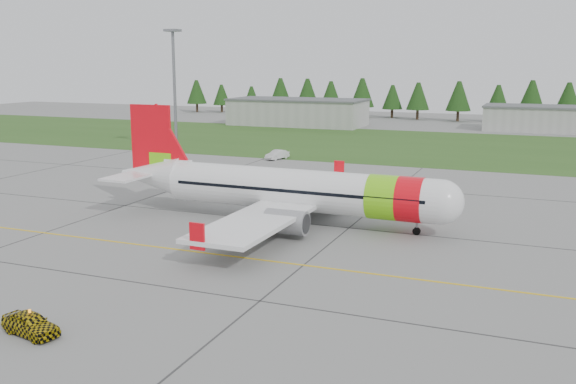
% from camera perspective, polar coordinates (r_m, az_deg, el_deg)
% --- Properties ---
extents(ground, '(320.00, 320.00, 0.00)m').
position_cam_1_polar(ground, '(46.73, -13.86, -7.73)').
color(ground, gray).
rests_on(ground, ground).
extents(aircraft, '(35.72, 32.78, 10.83)m').
position_cam_1_polar(aircraft, '(61.14, 0.30, 0.18)').
color(aircraft, white).
rests_on(aircraft, ground).
extents(follow_me_car, '(1.60, 1.78, 3.86)m').
position_cam_1_polar(follow_me_car, '(39.15, -22.05, -9.08)').
color(follow_me_car, gold).
rests_on(follow_me_car, ground).
extents(service_van, '(1.90, 1.84, 4.44)m').
position_cam_1_polar(service_van, '(101.20, -0.98, 4.17)').
color(service_van, silver).
rests_on(service_van, ground).
extents(grass_strip, '(320.00, 50.00, 0.03)m').
position_cam_1_polar(grass_strip, '(121.38, 9.34, 4.19)').
color(grass_strip, '#30561E').
rests_on(grass_strip, ground).
extents(taxi_guideline, '(120.00, 0.25, 0.02)m').
position_cam_1_polar(taxi_guideline, '(53.07, -8.81, -5.19)').
color(taxi_guideline, gold).
rests_on(taxi_guideline, ground).
extents(hangar_west, '(32.00, 14.00, 6.00)m').
position_cam_1_polar(hangar_west, '(156.52, 0.86, 7.05)').
color(hangar_west, '#A8A8A3').
rests_on(hangar_west, ground).
extents(hangar_east, '(24.00, 12.00, 5.20)m').
position_cam_1_polar(hangar_east, '(154.04, 21.57, 6.04)').
color(hangar_east, '#A8A8A3').
rests_on(hangar_east, ground).
extents(floodlight_mast, '(0.50, 0.50, 20.00)m').
position_cam_1_polar(floodlight_mast, '(110.34, -10.04, 8.66)').
color(floodlight_mast, slate).
rests_on(floodlight_mast, ground).
extents(treeline, '(160.00, 8.00, 10.00)m').
position_cam_1_polar(treeline, '(175.80, 13.50, 7.88)').
color(treeline, '#1C3F14').
rests_on(treeline, ground).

